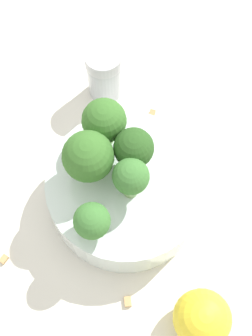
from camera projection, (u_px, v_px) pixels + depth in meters
The scene contains 13 objects.
ground_plane at pixel (126, 199), 0.50m from camera, with size 3.00×3.00×0.00m, color silver.
bowl at pixel (126, 191), 0.48m from camera, with size 0.16×0.16×0.05m, color silver.
broccoli_floret_0 at pixel (104, 122), 0.44m from camera, with size 0.04×0.04×0.06m.
broccoli_floret_1 at pixel (131, 178), 0.42m from camera, with size 0.03×0.03×0.05m.
broccoli_floret_2 at pixel (92, 221), 0.41m from camera, with size 0.03×0.03×0.04m.
broccoli_floret_3 at pixel (88, 157), 0.42m from camera, with size 0.05×0.05×0.06m.
broccoli_floret_4 at pixel (134, 149), 0.43m from camera, with size 0.04×0.04×0.06m.
pepper_shaker at pixel (104, 74), 0.52m from camera, with size 0.04×0.04×0.07m.
lemon_wedge at pixel (202, 319), 0.42m from camera, with size 0.05×0.05×0.05m, color yellow.
almond_crumb_0 at pixel (152, 113), 0.54m from camera, with size 0.01×0.01×0.01m, color #AD7F4C.
almond_crumb_2 at pixel (91, 125), 0.53m from camera, with size 0.01×0.01×0.01m, color tan.
almond_crumb_3 at pixel (128, 301), 0.45m from camera, with size 0.01×0.01×0.01m, color tan.
almond_crumb_4 at pixel (3, 259), 0.47m from camera, with size 0.01×0.01×0.01m, color tan.
Camera 1 is at (-0.13, -0.11, 0.47)m, focal length 50.00 mm.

